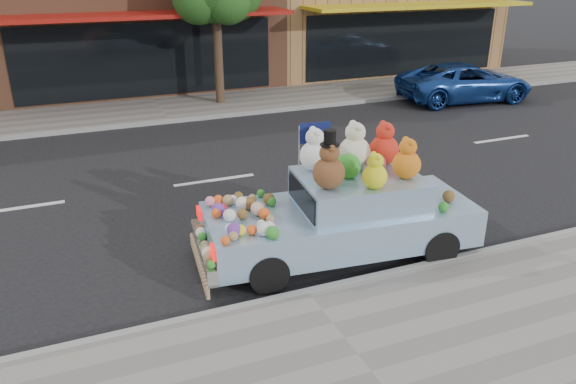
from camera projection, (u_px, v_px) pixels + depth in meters
name	position (u px, v px, depth m)	size (l,w,h in m)	color
ground	(214.00, 180.00, 12.35)	(120.00, 120.00, 0.00)	black
near_sidewalk	(357.00, 358.00, 6.78)	(60.00, 3.00, 0.12)	gray
far_sidewalk	(160.00, 110.00, 17.88)	(60.00, 3.00, 0.12)	gray
near_kerb	(307.00, 294.00, 8.06)	(60.00, 0.12, 0.13)	gray
far_kerb	(169.00, 121.00, 16.60)	(60.00, 0.12, 0.13)	gray
car_blue	(465.00, 82.00, 19.00)	(2.11, 4.57, 1.27)	#1B4196
art_car	(342.00, 210.00, 9.00)	(4.63, 2.18, 2.25)	black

